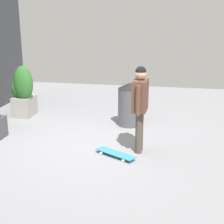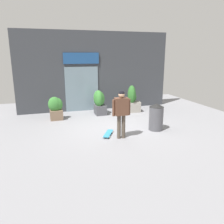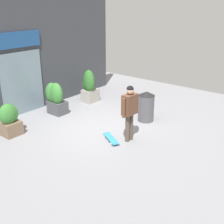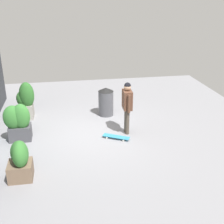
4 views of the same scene
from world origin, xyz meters
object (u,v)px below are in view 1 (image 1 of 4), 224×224
object	(u,v)px
skateboarder	(140,101)
trash_bin	(129,104)
planter_box_mid	(23,93)
skateboard	(115,153)

from	to	relation	value
skateboarder	trash_bin	distance (m)	1.69
planter_box_mid	skateboard	bearing A→B (deg)	-126.52
planter_box_mid	trash_bin	world-z (taller)	planter_box_mid
planter_box_mid	skateboarder	bearing A→B (deg)	-118.40
skateboard	planter_box_mid	world-z (taller)	planter_box_mid
skateboard	trash_bin	size ratio (longest dim) A/B	0.80
skateboard	planter_box_mid	size ratio (longest dim) A/B	0.62
trash_bin	skateboard	bearing A→B (deg)	-179.43
skateboard	planter_box_mid	distance (m)	3.55
planter_box_mid	trash_bin	distance (m)	2.81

